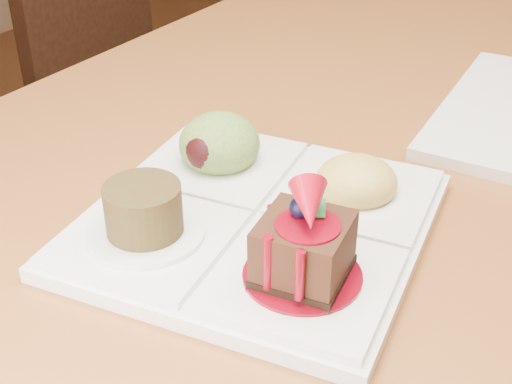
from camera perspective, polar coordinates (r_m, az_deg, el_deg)
The scene contains 2 objects.
chair_left at distance 1.65m, azimuth -10.49°, elevation 12.19°, with size 0.44×0.44×0.93m.
sampler_plate at distance 0.54m, azimuth -0.05°, elevation -1.17°, with size 0.28×0.28×0.10m.
Camera 1 is at (0.11, -0.81, 1.06)m, focal length 50.00 mm.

